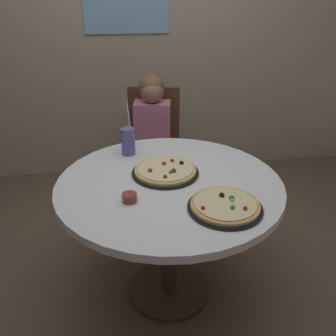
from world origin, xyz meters
name	(u,v)px	position (x,y,z in m)	size (l,w,h in m)	color
ground_plane	(169,289)	(0.00, 0.00, 0.00)	(8.00, 8.00, 0.00)	brown
wall_with_window	(142,10)	(0.00, 1.70, 1.45)	(5.20, 0.14, 2.90)	tan
dining_table	(169,198)	(0.00, 0.00, 0.65)	(1.16, 1.16, 0.75)	white
chair_wooden	(154,143)	(0.02, 1.03, 0.53)	(0.46, 0.46, 0.95)	brown
diner_child	(152,158)	(-0.01, 0.85, 0.48)	(0.31, 0.43, 1.08)	#3F4766
pizza_veggie	(225,206)	(0.21, -0.29, 0.77)	(0.34, 0.34, 0.05)	black
pizza_cheese	(165,171)	(-0.01, 0.08, 0.77)	(0.36, 0.36, 0.05)	black
soda_cup	(128,141)	(-0.19, 0.36, 0.83)	(0.08, 0.08, 0.31)	#6659A5
sauce_bowl	(130,197)	(-0.21, -0.17, 0.77)	(0.07, 0.07, 0.04)	brown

